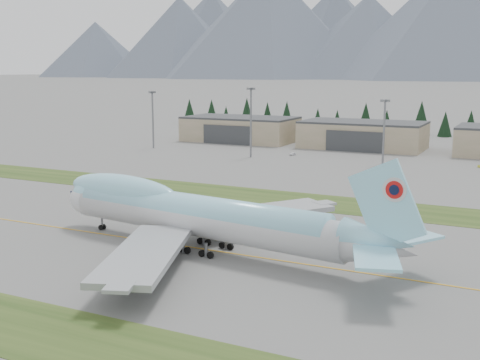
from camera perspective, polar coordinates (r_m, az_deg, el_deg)
The scene contains 10 objects.
ground at distance 104.62m, azimuth -1.88°, elevation -6.81°, with size 7000.00×7000.00×0.00m, color slate.
grass_strip_near at distance 75.47m, azimuth -16.05°, elevation -14.22°, with size 400.00×14.00×0.08m, color #2A4418.
grass_strip_far at distance 144.56m, azimuth 6.56°, elevation -2.05°, with size 400.00×18.00×0.08m, color #2A4418.
taxiway_line_main at distance 104.62m, azimuth -1.88°, elevation -6.81°, with size 400.00×0.40×0.02m, color gold.
boeing_747_freighter at distance 104.50m, azimuth -4.11°, elevation -3.30°, with size 72.38×61.74×18.99m.
hangar_left at distance 266.53m, azimuth 0.03°, elevation 4.87°, with size 48.00×26.60×10.80m.
hangar_center at distance 247.31m, azimuth 11.57°, elevation 4.23°, with size 48.00×26.60×10.80m.
floodlight_masts at distance 204.45m, azimuth 12.94°, elevation 5.90°, with size 173.88×9.22×24.89m.
service_vehicle_a at distance 222.99m, azimuth 5.03°, elevation 2.35°, with size 1.30×3.22×1.10m, color white.
conifer_belt at distance 305.76m, azimuth 17.00°, elevation 5.44°, with size 273.62×15.43×16.50m.
Camera 1 is at (47.27, -88.08, 30.87)m, focal length 45.00 mm.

